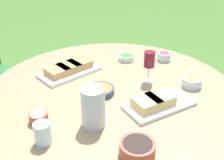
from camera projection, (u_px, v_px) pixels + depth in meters
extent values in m
cylinder|color=#4C4C51|center=(112.00, 140.00, 1.83)|extent=(0.11, 0.11, 0.70)
cylinder|color=#8C7251|center=(112.00, 92.00, 1.65)|extent=(1.48, 1.48, 0.03)
cylinder|color=#2D6B38|center=(30.00, 99.00, 2.54)|extent=(0.03, 0.03, 0.43)
cylinder|color=#2D6B38|center=(4.00, 88.00, 2.72)|extent=(0.03, 0.03, 0.43)
cylinder|color=silver|center=(93.00, 107.00, 1.30)|extent=(0.11, 0.11, 0.20)
cone|color=silver|center=(84.00, 96.00, 1.23)|extent=(0.03, 0.03, 0.02)
cylinder|color=silver|center=(148.00, 81.00, 1.73)|extent=(0.06, 0.06, 0.01)
cylinder|color=silver|center=(148.00, 74.00, 1.70)|extent=(0.01, 0.01, 0.10)
cylinder|color=maroon|center=(149.00, 59.00, 1.66)|extent=(0.07, 0.07, 0.10)
cube|color=white|center=(69.00, 72.00, 1.82)|extent=(0.40, 0.23, 0.02)
cube|color=#B2844C|center=(80.00, 63.00, 1.86)|extent=(0.15, 0.14, 0.04)
cube|color=#B2844C|center=(69.00, 67.00, 1.80)|extent=(0.15, 0.14, 0.04)
cube|color=#B2844C|center=(58.00, 71.00, 1.75)|extent=(0.15, 0.14, 0.04)
cube|color=white|center=(159.00, 105.00, 1.48)|extent=(0.41, 0.29, 0.02)
cube|color=tan|center=(147.00, 104.00, 1.43)|extent=(0.16, 0.15, 0.05)
cube|color=tan|center=(160.00, 99.00, 1.47)|extent=(0.16, 0.15, 0.05)
cylinder|color=silver|center=(192.00, 82.00, 1.66)|extent=(0.11, 0.11, 0.05)
cylinder|color=#E0C147|center=(192.00, 80.00, 1.65)|extent=(0.09, 0.09, 0.02)
cylinder|color=silver|center=(126.00, 58.00, 1.99)|extent=(0.11, 0.11, 0.04)
cylinder|color=#387533|center=(126.00, 56.00, 1.99)|extent=(0.09, 0.09, 0.02)
cylinder|color=#B74733|center=(137.00, 149.00, 1.16)|extent=(0.15, 0.15, 0.06)
cylinder|color=#2D231E|center=(137.00, 146.00, 1.15)|extent=(0.12, 0.12, 0.03)
cylinder|color=silver|center=(164.00, 56.00, 1.99)|extent=(0.09, 0.09, 0.06)
cylinder|color=#D6385B|center=(164.00, 54.00, 1.98)|extent=(0.08, 0.08, 0.02)
cylinder|color=#B74733|center=(39.00, 117.00, 1.36)|extent=(0.09, 0.09, 0.05)
cylinder|color=silver|center=(38.00, 115.00, 1.35)|extent=(0.07, 0.07, 0.02)
cylinder|color=#334256|center=(100.00, 90.00, 1.60)|extent=(0.16, 0.16, 0.04)
cylinder|color=#CC662D|center=(100.00, 89.00, 1.59)|extent=(0.13, 0.13, 0.02)
cylinder|color=silver|center=(43.00, 133.00, 1.21)|extent=(0.08, 0.08, 0.10)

